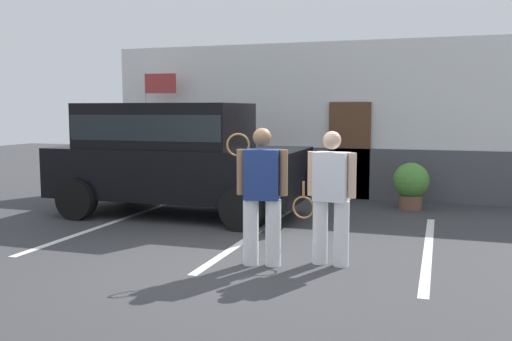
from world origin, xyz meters
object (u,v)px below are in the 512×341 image
Objects in this scene: flag_pole at (153,109)px; tennis_player_woman at (331,196)px; parked_suv at (174,153)px; tennis_player_man at (262,194)px; potted_plant_by_porch at (411,183)px.

tennis_player_woman is at bearing -43.70° from flag_pole.
tennis_player_man is (2.57, -2.72, -0.25)m from parked_suv.
parked_suv is 4.18m from tennis_player_woman.
parked_suv reaches higher than potted_plant_by_porch.
tennis_player_man is at bearing -50.20° from flag_pole.
potted_plant_by_porch is (0.75, 4.40, -0.36)m from tennis_player_woman.
parked_suv is 2.76× the size of tennis_player_woman.
tennis_player_man is 0.86m from tennis_player_woman.
parked_suv is 3.14m from flag_pole.
tennis_player_woman is at bearing -169.07° from tennis_player_man.
flag_pole is (-4.33, 5.20, 1.06)m from tennis_player_man.
flag_pole is (-5.89, 0.51, 1.46)m from potted_plant_by_porch.
flag_pole reaches higher than potted_plant_by_porch.
potted_plant_by_porch is at bearing 24.67° from parked_suv.
tennis_player_man is at bearing 26.84° from tennis_player_woman.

